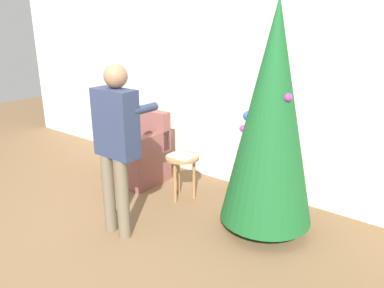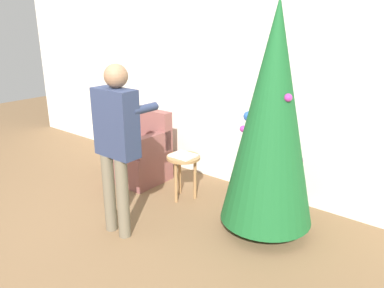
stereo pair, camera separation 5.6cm
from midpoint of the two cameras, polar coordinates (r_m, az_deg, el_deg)
ground_plane at (r=3.88m, az=-18.11°, el=-14.72°), size 14.00×14.00×0.00m
wall_back at (r=4.89m, az=2.37°, el=10.02°), size 8.00×0.06×2.70m
christmas_tree at (r=3.61m, az=11.60°, el=4.16°), size 0.92×0.92×2.27m
armchair at (r=5.04m, az=-8.25°, el=-1.72°), size 0.63×0.63×0.93m
person_standing at (r=3.61m, az=-11.89°, el=1.20°), size 0.46×0.57×1.69m
side_stool at (r=4.43m, az=-1.84°, el=-3.03°), size 0.40×0.40×0.54m
laptop at (r=4.39m, az=-1.85°, el=-1.76°), size 0.29×0.24×0.02m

